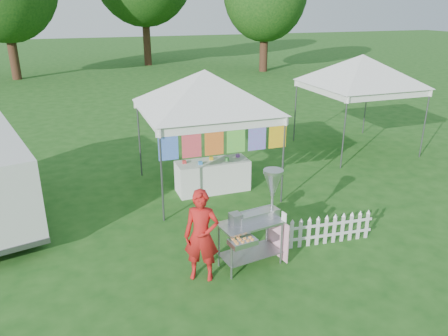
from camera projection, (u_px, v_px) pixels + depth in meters
name	position (u px, v px, depth m)	size (l,w,h in m)	color
ground	(263.00, 257.00, 8.14)	(120.00, 120.00, 0.00)	#1A4C15
canopy_main	(205.00, 70.00, 10.17)	(4.24, 4.24, 3.45)	#59595E
canopy_right	(363.00, 55.00, 13.23)	(4.24, 4.24, 3.45)	#59595E
donut_cart	(260.00, 212.00, 7.64)	(1.26, 1.02, 1.74)	gray
vendor	(202.00, 236.00, 7.26)	(0.59, 0.39, 1.63)	red
picket_fence	(330.00, 230.00, 8.53)	(1.80, 0.19, 0.56)	silver
display_table	(213.00, 176.00, 10.94)	(1.80, 0.70, 0.78)	white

